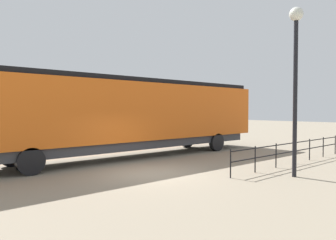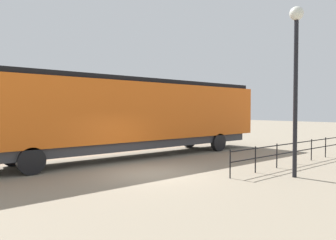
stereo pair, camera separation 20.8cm
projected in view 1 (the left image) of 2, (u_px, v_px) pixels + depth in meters
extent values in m
plane|color=gray|center=(150.00, 173.00, 12.99)|extent=(120.00, 120.00, 0.00)
cube|color=orange|center=(130.00, 111.00, 17.17)|extent=(2.91, 17.56, 2.98)
cube|color=black|center=(222.00, 117.00, 22.27)|extent=(2.80, 2.16, 2.08)
cube|color=black|center=(130.00, 81.00, 17.12)|extent=(2.62, 16.85, 0.24)
cube|color=#38383D|center=(130.00, 143.00, 17.22)|extent=(2.62, 16.15, 0.45)
cylinder|color=black|center=(187.00, 139.00, 21.92)|extent=(0.30, 1.10, 1.10)
cylinder|color=black|center=(217.00, 142.00, 19.97)|extent=(0.30, 1.10, 1.10)
cylinder|color=black|center=(11.00, 154.00, 14.50)|extent=(0.30, 1.10, 1.10)
cylinder|color=black|center=(31.00, 161.00, 12.54)|extent=(0.30, 1.10, 1.10)
cylinder|color=black|center=(295.00, 98.00, 12.20)|extent=(0.16, 0.16, 6.04)
sphere|color=silver|center=(296.00, 14.00, 12.09)|extent=(0.52, 0.52, 0.52)
cube|color=black|center=(294.00, 143.00, 15.26)|extent=(0.04, 9.77, 0.04)
cube|color=black|center=(294.00, 151.00, 15.27)|extent=(0.04, 9.77, 0.04)
cylinder|color=black|center=(231.00, 164.00, 12.04)|extent=(0.05, 0.05, 1.09)
cylinder|color=black|center=(255.00, 159.00, 13.12)|extent=(0.05, 0.05, 1.09)
cylinder|color=black|center=(276.00, 156.00, 14.19)|extent=(0.05, 0.05, 1.09)
cylinder|color=black|center=(294.00, 152.00, 15.27)|extent=(0.05, 0.05, 1.09)
cylinder|color=black|center=(310.00, 150.00, 16.35)|extent=(0.05, 0.05, 1.09)
cylinder|color=black|center=(323.00, 147.00, 17.42)|extent=(0.05, 0.05, 1.09)
cylinder|color=black|center=(335.00, 145.00, 18.50)|extent=(0.05, 0.05, 1.09)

